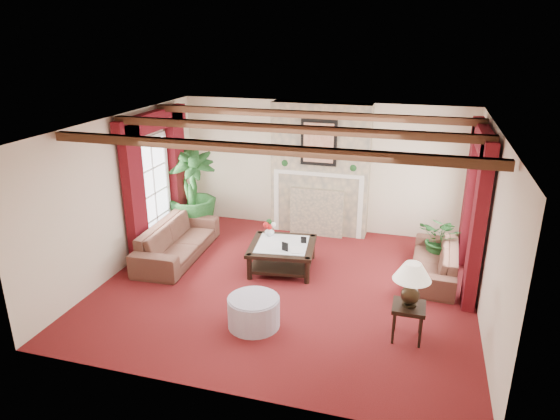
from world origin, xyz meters
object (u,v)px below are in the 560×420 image
(sofa_right, at_px, (435,256))
(potted_palm, at_px, (193,209))
(ottoman, at_px, (254,312))
(sofa_left, at_px, (177,235))
(side_table, at_px, (407,322))
(coffee_table, at_px, (282,256))

(sofa_right, bearing_deg, potted_palm, -95.94)
(ottoman, bearing_deg, sofa_left, 139.48)
(side_table, bearing_deg, coffee_table, 144.42)
(sofa_right, relative_size, ottoman, 2.55)
(side_table, bearing_deg, sofa_right, 80.27)
(ottoman, bearing_deg, sofa_right, 43.43)
(sofa_left, xyz_separation_m, ottoman, (2.14, -1.83, -0.21))
(sofa_left, relative_size, side_table, 4.32)
(potted_palm, relative_size, side_table, 3.87)
(sofa_left, bearing_deg, potted_palm, 9.09)
(sofa_left, bearing_deg, coffee_table, -91.01)
(sofa_left, distance_m, side_table, 4.54)
(potted_palm, xyz_separation_m, ottoman, (2.40, -3.08, -0.27))
(sofa_left, distance_m, sofa_right, 4.66)
(ottoman, bearing_deg, side_table, 7.62)
(side_table, bearing_deg, sofa_left, 160.15)
(sofa_right, bearing_deg, side_table, -7.25)
(sofa_right, relative_size, potted_palm, 0.96)
(side_table, xyz_separation_m, ottoman, (-2.13, -0.29, -0.04))
(sofa_right, relative_size, side_table, 3.71)
(side_table, bearing_deg, ottoman, -172.38)
(sofa_left, relative_size, sofa_right, 1.17)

